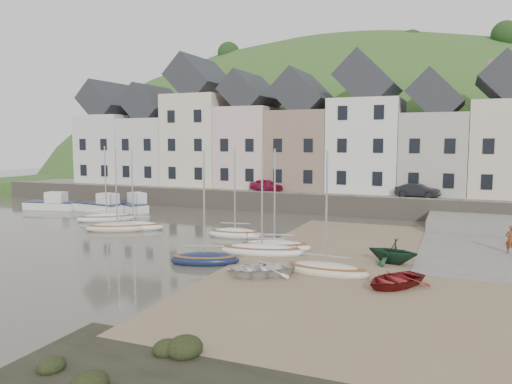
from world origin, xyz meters
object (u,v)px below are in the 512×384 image
at_px(sailboat_0, 107,218).
at_px(rowboat_white, 259,269).
at_px(rowboat_red, 394,280).
at_px(rowboat_green, 393,251).
at_px(person_red, 511,240).
at_px(car_left, 266,185).
at_px(car_right, 418,190).

distance_m(sailboat_0, rowboat_white, 20.92).
distance_m(sailboat_0, rowboat_red, 26.22).
relative_size(rowboat_green, person_red, 1.61).
bearing_deg(car_left, person_red, -107.28).
distance_m(person_red, car_left, 24.71).
bearing_deg(sailboat_0, person_red, -2.25).
height_order(rowboat_green, car_right, car_right).
relative_size(sailboat_0, person_red, 3.89).
relative_size(rowboat_white, car_right, 0.89).
bearing_deg(rowboat_white, rowboat_green, 94.51).
bearing_deg(person_red, car_left, -38.09).
height_order(rowboat_white, rowboat_green, rowboat_green).
bearing_deg(car_left, rowboat_green, -125.31).
height_order(rowboat_green, person_red, person_red).
relative_size(sailboat_0, rowboat_green, 2.41).
height_order(rowboat_white, rowboat_red, rowboat_white).
bearing_deg(rowboat_green, rowboat_white, -36.92).
bearing_deg(car_right, person_red, -146.78).
bearing_deg(rowboat_white, car_left, 163.80).
relative_size(rowboat_green, car_right, 0.70).
distance_m(sailboat_0, rowboat_green, 24.29).
distance_m(rowboat_red, car_right, 23.01).
relative_size(rowboat_red, car_left, 0.92).
bearing_deg(rowboat_white, car_right, 130.35).
bearing_deg(rowboat_red, car_left, 156.64).
bearing_deg(car_right, sailboat_0, 127.69).
bearing_deg(rowboat_red, car_right, 125.41).
height_order(car_left, car_right, car_right).
relative_size(car_left, car_right, 0.93).
xyz_separation_m(rowboat_red, car_left, (-15.00, 22.93, 1.80)).
relative_size(sailboat_0, rowboat_red, 1.98).
bearing_deg(rowboat_green, car_right, -167.41).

